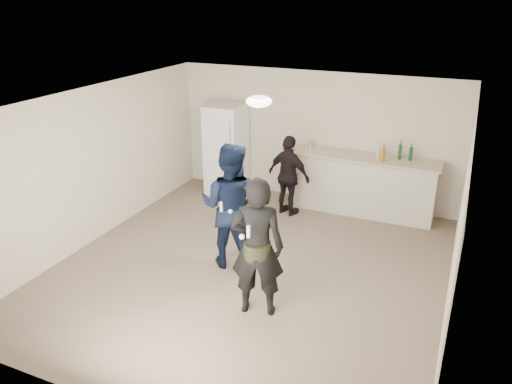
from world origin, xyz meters
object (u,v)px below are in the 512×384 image
at_px(fridge, 226,150).
at_px(shaker, 311,144).
at_px(woman, 257,247).
at_px(spectator, 289,176).
at_px(man, 230,206).
at_px(counter, 361,186).

bearing_deg(fridge, shaker, 6.03).
xyz_separation_m(shaker, woman, (0.51, -3.72, -0.25)).
bearing_deg(woman, spectator, -92.87).
bearing_deg(shaker, spectator, -103.01).
distance_m(fridge, man, 2.93).
bearing_deg(spectator, woman, 118.84).
distance_m(fridge, spectator, 1.63).
bearing_deg(spectator, fridge, -3.18).
bearing_deg(counter, shaker, 173.97).
distance_m(shaker, woman, 3.76).
xyz_separation_m(man, spectator, (0.16, 2.05, -0.20)).
bearing_deg(counter, spectator, -153.27).
distance_m(counter, man, 3.01).
xyz_separation_m(fridge, shaker, (1.70, 0.18, 0.28)).
height_order(man, spectator, man).
bearing_deg(man, woman, 124.41).
bearing_deg(shaker, counter, -6.03).
relative_size(counter, shaker, 15.29).
height_order(fridge, man, man).
height_order(shaker, man, man).
relative_size(counter, man, 1.37).
relative_size(fridge, man, 0.95).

